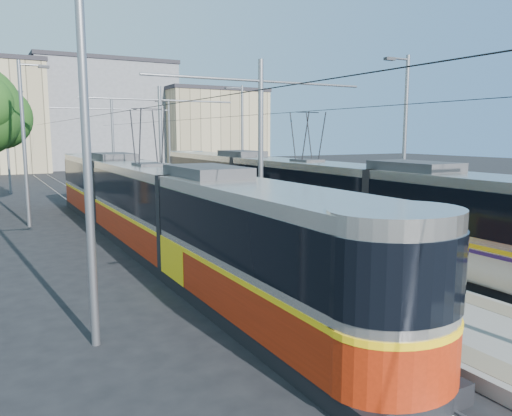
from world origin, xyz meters
TOP-DOWN VIEW (x-y plane):
  - ground at (0.00, 0.00)m, footprint 160.00×160.00m
  - platform at (0.00, 17.00)m, footprint 4.00×50.00m
  - tactile_strip_left at (-1.45, 17.00)m, footprint 0.70×50.00m
  - tactile_strip_right at (1.45, 17.00)m, footprint 0.70×50.00m
  - rails at (0.00, 17.00)m, footprint 8.71×70.00m
  - track_arrow at (-3.60, -3.00)m, footprint 1.20×5.00m
  - tram_left at (-3.60, 10.64)m, footprint 2.43×28.93m
  - tram_right at (3.60, 10.09)m, footprint 2.43×32.18m
  - catenary at (0.00, 14.15)m, footprint 9.20×70.00m
  - street_lamps at (-0.00, 21.00)m, footprint 15.18×38.22m
  - shelter at (1.15, 13.38)m, footprint 0.70×1.06m
  - building_centre at (6.00, 64.00)m, footprint 18.36×14.28m
  - building_right at (20.00, 58.00)m, footprint 14.28×10.20m

SIDE VIEW (x-z plane):
  - ground at x=0.00m, z-range 0.00..0.00m
  - track_arrow at x=-3.60m, z-range 0.00..0.01m
  - rails at x=0.00m, z-range 0.00..0.03m
  - platform at x=0.00m, z-range 0.00..0.30m
  - tactile_strip_left at x=-1.45m, z-range 0.30..0.31m
  - tactile_strip_right at x=1.45m, z-range 0.30..0.31m
  - shelter at x=1.15m, z-range 0.35..2.60m
  - tram_left at x=-3.60m, z-range -1.04..4.46m
  - tram_right at x=3.60m, z-range -0.89..4.61m
  - street_lamps at x=0.00m, z-range 0.18..8.18m
  - catenary at x=0.00m, z-range 1.02..8.02m
  - building_right at x=20.00m, z-range 0.01..10.91m
  - building_centre at x=6.00m, z-range 0.01..14.41m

